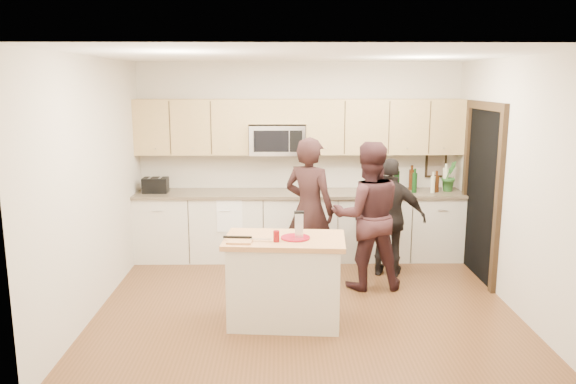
{
  "coord_description": "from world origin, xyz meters",
  "views": [
    {
      "loc": [
        -0.28,
        -5.9,
        2.45
      ],
      "look_at": [
        -0.18,
        0.35,
        1.2
      ],
      "focal_mm": 35.0,
      "sensor_mm": 36.0,
      "label": 1
    }
  ],
  "objects_px": {
    "island": "(285,280)",
    "woman_right": "(390,218)",
    "woman_left": "(309,210)",
    "toaster": "(156,185)",
    "woman_center": "(367,216)"
  },
  "relations": [
    {
      "from": "island",
      "to": "woman_right",
      "type": "height_order",
      "value": "woman_right"
    },
    {
      "from": "toaster",
      "to": "woman_left",
      "type": "height_order",
      "value": "woman_left"
    },
    {
      "from": "woman_left",
      "to": "woman_right",
      "type": "xyz_separation_m",
      "value": [
        1.03,
        0.18,
        -0.14
      ]
    },
    {
      "from": "island",
      "to": "woman_right",
      "type": "distance_m",
      "value": 1.98
    },
    {
      "from": "toaster",
      "to": "woman_left",
      "type": "bearing_deg",
      "value": -23.58
    },
    {
      "from": "woman_center",
      "to": "woman_left",
      "type": "bearing_deg",
      "value": -22.85
    },
    {
      "from": "woman_left",
      "to": "woman_center",
      "type": "bearing_deg",
      "value": -168.43
    },
    {
      "from": "island",
      "to": "toaster",
      "type": "bearing_deg",
      "value": 133.79
    },
    {
      "from": "toaster",
      "to": "woman_right",
      "type": "xyz_separation_m",
      "value": [
        3.09,
        -0.72,
        -0.29
      ]
    },
    {
      "from": "toaster",
      "to": "island",
      "type": "bearing_deg",
      "value": -50.74
    },
    {
      "from": "island",
      "to": "woman_left",
      "type": "height_order",
      "value": "woman_left"
    },
    {
      "from": "woman_left",
      "to": "woman_center",
      "type": "xyz_separation_m",
      "value": [
        0.67,
        -0.24,
        -0.02
      ]
    },
    {
      "from": "island",
      "to": "woman_right",
      "type": "bearing_deg",
      "value": 51.14
    },
    {
      "from": "woman_left",
      "to": "island",
      "type": "bearing_deg",
      "value": 107.13
    },
    {
      "from": "woman_center",
      "to": "toaster",
      "type": "bearing_deg",
      "value": -25.78
    }
  ]
}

